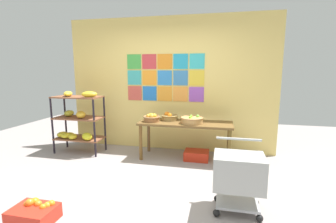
% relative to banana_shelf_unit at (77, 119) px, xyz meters
% --- Properties ---
extents(ground, '(9.63, 9.63, 0.00)m').
position_rel_banana_shelf_unit_xyz_m(ground, '(1.71, -1.20, -0.68)').
color(ground, gray).
extents(back_wall_with_art, '(4.22, 0.07, 2.67)m').
position_rel_banana_shelf_unit_xyz_m(back_wall_with_art, '(1.71, 0.64, 0.66)').
color(back_wall_with_art, '#ECCD6D').
rests_on(back_wall_with_art, ground).
extents(banana_shelf_unit, '(0.94, 0.49, 1.24)m').
position_rel_banana_shelf_unit_xyz_m(banana_shelf_unit, '(0.00, 0.00, 0.00)').
color(banana_shelf_unit, black).
rests_on(banana_shelf_unit, ground).
extents(display_table, '(1.69, 0.61, 0.69)m').
position_rel_banana_shelf_unit_xyz_m(display_table, '(2.14, 0.12, -0.07)').
color(display_table, brown).
rests_on(display_table, ground).
extents(fruit_basket_centre, '(0.32, 0.32, 0.15)m').
position_rel_banana_shelf_unit_xyz_m(fruit_basket_centre, '(1.81, 0.24, 0.07)').
color(fruit_basket_centre, '#9C7E45').
rests_on(fruit_basket_centre, display_table).
extents(fruit_basket_left, '(0.40, 0.40, 0.15)m').
position_rel_banana_shelf_unit_xyz_m(fruit_basket_left, '(2.27, 0.04, 0.07)').
color(fruit_basket_left, '#B7874C').
rests_on(fruit_basket_left, display_table).
extents(fruit_basket_back_right, '(0.31, 0.31, 0.16)m').
position_rel_banana_shelf_unit_xyz_m(fruit_basket_back_right, '(1.52, 0.04, 0.08)').
color(fruit_basket_back_right, '#976239').
rests_on(fruit_basket_back_right, display_table).
extents(produce_crate_under_table, '(0.44, 0.32, 0.17)m').
position_rel_banana_shelf_unit_xyz_m(produce_crate_under_table, '(2.35, 0.10, -0.60)').
color(produce_crate_under_table, red).
rests_on(produce_crate_under_table, ground).
extents(orange_crate_foreground, '(0.46, 0.34, 0.23)m').
position_rel_banana_shelf_unit_xyz_m(orange_crate_foreground, '(0.83, -2.15, -0.59)').
color(orange_crate_foreground, red).
rests_on(orange_crate_foreground, ground).
extents(shopping_cart, '(0.56, 0.46, 0.82)m').
position_rel_banana_shelf_unit_xyz_m(shopping_cart, '(2.99, -1.47, -0.22)').
color(shopping_cart, black).
rests_on(shopping_cart, ground).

